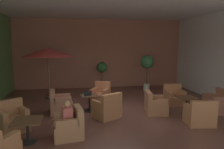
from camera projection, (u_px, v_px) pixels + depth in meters
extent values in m
cube|color=#53332A|center=(114.00, 111.00, 8.29)|extent=(9.95, 9.66, 0.02)
cube|color=#9F604B|center=(100.00, 54.00, 12.69)|extent=(9.95, 0.08, 4.01)
cube|color=silver|center=(114.00, 3.00, 7.73)|extent=(9.95, 9.66, 0.06)
cylinder|color=black|center=(90.00, 110.00, 8.32)|extent=(0.43, 0.43, 0.02)
cylinder|color=black|center=(89.00, 103.00, 8.28)|extent=(0.07, 0.07, 0.58)
cube|color=#472C1C|center=(89.00, 96.00, 8.24)|extent=(0.71, 0.71, 0.03)
cube|color=#9D6540|center=(107.00, 111.00, 7.49)|extent=(1.07, 1.04, 0.45)
cube|color=#9D6540|center=(112.00, 100.00, 7.22)|extent=(0.79, 0.56, 0.46)
cube|color=#9D6540|center=(98.00, 104.00, 7.26)|extent=(0.39, 0.55, 0.20)
cube|color=#9D6540|center=(113.00, 101.00, 7.70)|extent=(0.39, 0.55, 0.20)
cube|color=#A15C3E|center=(100.00, 99.00, 9.27)|extent=(0.99, 1.01, 0.46)
cube|color=#A15C3E|center=(103.00, 87.00, 9.49)|extent=(0.70, 0.49, 0.47)
cube|color=#A15C3E|center=(106.00, 92.00, 9.09)|extent=(0.41, 0.58, 0.20)
cube|color=#A15C3E|center=(94.00, 91.00, 9.29)|extent=(0.41, 0.58, 0.20)
cube|color=#94614B|center=(62.00, 107.00, 8.02)|extent=(0.86, 0.80, 0.45)
cube|color=#94614B|center=(53.00, 96.00, 7.88)|extent=(0.25, 0.73, 0.41)
cube|color=#94614B|center=(62.00, 96.00, 8.27)|extent=(0.63, 0.18, 0.21)
cube|color=#94614B|center=(63.00, 100.00, 7.70)|extent=(0.63, 0.18, 0.21)
cylinder|color=black|center=(186.00, 113.00, 8.01)|extent=(0.40, 0.40, 0.02)
cylinder|color=black|center=(186.00, 106.00, 7.98)|extent=(0.07, 0.07, 0.58)
cube|color=#51331E|center=(187.00, 98.00, 7.93)|extent=(0.69, 0.69, 0.03)
cube|color=#95613D|center=(199.00, 118.00, 6.87)|extent=(0.90, 0.86, 0.41)
cube|color=#95613D|center=(204.00, 108.00, 6.52)|extent=(0.82, 0.28, 0.44)
cube|color=#95613D|center=(189.00, 109.00, 6.86)|extent=(0.24, 0.60, 0.20)
cube|color=#95613D|center=(209.00, 108.00, 6.88)|extent=(0.24, 0.60, 0.20)
cube|color=#8F5A44|center=(215.00, 107.00, 8.07)|extent=(0.79, 0.86, 0.45)
cube|color=#8F5A44|center=(223.00, 95.00, 8.03)|extent=(0.23, 0.81, 0.44)
cube|color=#8F5A44|center=(220.00, 100.00, 7.69)|extent=(0.58, 0.19, 0.22)
cube|color=#8F5A44|center=(210.00, 96.00, 8.35)|extent=(0.58, 0.19, 0.22)
cube|color=#9B613C|center=(174.00, 100.00, 9.10)|extent=(0.82, 0.79, 0.40)
cube|color=#9B613C|center=(172.00, 89.00, 9.33)|extent=(0.78, 0.22, 0.44)
cube|color=#9B613C|center=(182.00, 93.00, 9.05)|extent=(0.19, 0.59, 0.22)
cube|color=#9B613C|center=(168.00, 93.00, 8.99)|extent=(0.19, 0.59, 0.22)
cube|color=#966141|center=(156.00, 108.00, 7.97)|extent=(0.86, 0.91, 0.42)
cube|color=#966141|center=(148.00, 97.00, 7.91)|extent=(0.28, 0.83, 0.40)
cube|color=#966141|center=(155.00, 98.00, 8.26)|extent=(0.60, 0.23, 0.20)
cube|color=#966141|center=(159.00, 102.00, 7.60)|extent=(0.60, 0.23, 0.20)
cylinder|color=black|center=(28.00, 142.00, 5.59)|extent=(0.41, 0.41, 0.02)
cylinder|color=black|center=(28.00, 132.00, 5.55)|extent=(0.07, 0.07, 0.58)
cube|color=#4D3320|center=(27.00, 121.00, 5.51)|extent=(0.75, 0.75, 0.03)
cube|color=#976541|center=(14.00, 124.00, 6.30)|extent=(1.03, 1.02, 0.44)
cube|color=#976541|center=(9.00, 107.00, 6.44)|extent=(0.71, 0.55, 0.47)
cube|color=#976541|center=(24.00, 111.00, 6.43)|extent=(0.44, 0.55, 0.22)
cube|color=#976541|center=(2.00, 116.00, 6.02)|extent=(0.44, 0.55, 0.22)
cube|color=#9F6A44|center=(9.00, 140.00, 4.50)|extent=(0.37, 0.57, 0.23)
cube|color=#946744|center=(68.00, 130.00, 5.89)|extent=(0.88, 0.87, 0.41)
cube|color=#946744|center=(79.00, 114.00, 5.93)|extent=(0.29, 0.78, 0.41)
cube|color=#946744|center=(67.00, 123.00, 5.54)|extent=(0.61, 0.23, 0.20)
cube|color=#946744|center=(65.00, 116.00, 6.13)|extent=(0.61, 0.23, 0.20)
cylinder|color=#2D2D2D|center=(50.00, 98.00, 10.19)|extent=(0.32, 0.32, 0.08)
cylinder|color=brown|center=(49.00, 74.00, 10.04)|extent=(0.06, 0.06, 2.33)
cone|color=#CC3F3E|center=(48.00, 52.00, 9.90)|extent=(2.33, 2.33, 0.38)
cylinder|color=silver|center=(147.00, 87.00, 11.96)|extent=(0.35, 0.35, 0.37)
cylinder|color=brown|center=(147.00, 76.00, 11.87)|extent=(0.06, 0.06, 0.93)
sphere|color=#36693F|center=(147.00, 62.00, 11.77)|extent=(0.73, 0.73, 0.73)
cylinder|color=#A9654D|center=(102.00, 86.00, 12.22)|extent=(0.36, 0.36, 0.38)
cylinder|color=brown|center=(102.00, 77.00, 12.14)|extent=(0.06, 0.06, 0.66)
sphere|color=#2B5528|center=(102.00, 67.00, 12.07)|extent=(0.58, 0.58, 0.58)
cube|color=#A94E48|center=(68.00, 115.00, 5.83)|extent=(0.31, 0.42, 0.45)
sphere|color=#A77F55|center=(67.00, 104.00, 5.79)|extent=(0.17, 0.17, 0.17)
cylinder|color=white|center=(87.00, 94.00, 8.16)|extent=(0.08, 0.08, 0.11)
cube|color=#9EA0A5|center=(87.00, 96.00, 8.13)|extent=(0.36, 0.29, 0.01)
cube|color=black|center=(88.00, 94.00, 8.01)|extent=(0.30, 0.09, 0.19)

